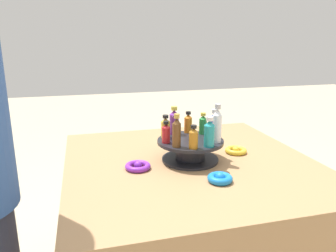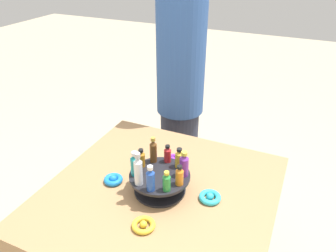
{
  "view_description": "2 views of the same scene",
  "coord_description": "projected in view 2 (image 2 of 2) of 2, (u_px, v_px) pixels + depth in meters",
  "views": [
    {
      "loc": [
        -1.18,
        0.4,
        1.2
      ],
      "look_at": [
        -0.03,
        0.1,
        0.88
      ],
      "focal_mm": 35.0,
      "sensor_mm": 36.0,
      "label": 1
    },
    {
      "loc": [
        0.49,
        -1.01,
        1.68
      ],
      "look_at": [
        -0.07,
        0.24,
        0.91
      ],
      "focal_mm": 35.0,
      "sensor_mm": 36.0,
      "label": 2
    }
  ],
  "objects": [
    {
      "name": "party_table",
      "position": [
        161.0,
        246.0,
        1.63
      ],
      "size": [
        0.98,
        0.98,
        0.72
      ],
      "color": "#9E754C",
      "rests_on": "ground_plane"
    },
    {
      "name": "display_stand",
      "position": [
        160.0,
        182.0,
        1.43
      ],
      "size": [
        0.26,
        0.26,
        0.09
      ],
      "color": "black",
      "rests_on": "party_table"
    },
    {
      "name": "bottle_brown",
      "position": [
        153.0,
        151.0,
        1.46
      ],
      "size": [
        0.03,
        0.03,
        0.13
      ],
      "color": "brown",
      "rests_on": "display_stand"
    },
    {
      "name": "bottle_amber",
      "position": [
        141.0,
        158.0,
        1.44
      ],
      "size": [
        0.03,
        0.03,
        0.09
      ],
      "color": "#AD6B19",
      "rests_on": "display_stand"
    },
    {
      "name": "bottle_teal",
      "position": [
        135.0,
        164.0,
        1.38
      ],
      "size": [
        0.04,
        0.04,
        0.11
      ],
      "color": "teal",
      "rests_on": "display_stand"
    },
    {
      "name": "bottle_clear",
      "position": [
        138.0,
        170.0,
        1.32
      ],
      "size": [
        0.04,
        0.04,
        0.15
      ],
      "color": "silver",
      "rests_on": "display_stand"
    },
    {
      "name": "bottle_blue",
      "position": [
        150.0,
        179.0,
        1.3
      ],
      "size": [
        0.03,
        0.03,
        0.12
      ],
      "color": "#234CAD",
      "rests_on": "display_stand"
    },
    {
      "name": "bottle_green",
      "position": [
        167.0,
        182.0,
        1.3
      ],
      "size": [
        0.03,
        0.03,
        0.09
      ],
      "color": "#288438",
      "rests_on": "display_stand"
    },
    {
      "name": "bottle_orange",
      "position": [
        179.0,
        176.0,
        1.33
      ],
      "size": [
        0.03,
        0.03,
        0.09
      ],
      "color": "orange",
      "rests_on": "display_stand"
    },
    {
      "name": "bottle_purple",
      "position": [
        184.0,
        165.0,
        1.38
      ],
      "size": [
        0.04,
        0.04,
        0.12
      ],
      "color": "#702D93",
      "rests_on": "display_stand"
    },
    {
      "name": "bottle_gold",
      "position": [
        179.0,
        158.0,
        1.44
      ],
      "size": [
        0.04,
        0.04,
        0.09
      ],
      "color": "gold",
      "rests_on": "display_stand"
    },
    {
      "name": "bottle_red",
      "position": [
        168.0,
        154.0,
        1.47
      ],
      "size": [
        0.03,
        0.03,
        0.09
      ],
      "color": "#B21E23",
      "rests_on": "display_stand"
    },
    {
      "name": "ribbon_bow_purple",
      "position": [
        173.0,
        160.0,
        1.63
      ],
      "size": [
        0.1,
        0.1,
        0.03
      ],
      "color": "purple",
      "rests_on": "party_table"
    },
    {
      "name": "ribbon_bow_blue",
      "position": [
        113.0,
        179.0,
        1.49
      ],
      "size": [
        0.09,
        0.09,
        0.04
      ],
      "color": "blue",
      "rests_on": "party_table"
    },
    {
      "name": "ribbon_bow_gold",
      "position": [
        144.0,
        225.0,
        1.26
      ],
      "size": [
        0.09,
        0.09,
        0.03
      ],
      "color": "gold",
      "rests_on": "party_table"
    },
    {
      "name": "ribbon_bow_teal",
      "position": [
        210.0,
        197.0,
        1.39
      ],
      "size": [
        0.09,
        0.09,
        0.03
      ],
      "color": "#2DB7CC",
      "rests_on": "party_table"
    },
    {
      "name": "person_figure",
      "position": [
        180.0,
        88.0,
        2.05
      ],
      "size": [
        0.3,
        0.3,
        1.74
      ],
      "rotation": [
        0.0,
        0.0,
        -1.29
      ],
      "color": "#282D42",
      "rests_on": "ground_plane"
    }
  ]
}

